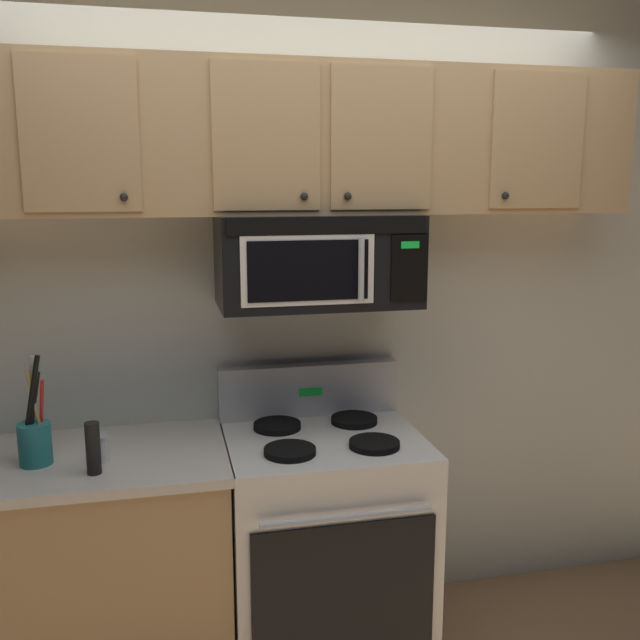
# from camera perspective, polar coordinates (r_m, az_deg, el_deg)

# --- Properties ---
(back_wall) EXTENTS (5.20, 0.10, 2.70)m
(back_wall) POSITION_cam_1_polar(r_m,az_deg,el_deg) (3.00, -1.27, 1.06)
(back_wall) COLOR silver
(back_wall) RESTS_ON ground_plane
(stove_range) EXTENTS (0.76, 0.69, 1.12)m
(stove_range) POSITION_cam_1_polar(r_m,az_deg,el_deg) (2.95, 0.30, -17.33)
(stove_range) COLOR white
(stove_range) RESTS_ON ground_plane
(over_range_microwave) EXTENTS (0.76, 0.43, 0.35)m
(over_range_microwave) POSITION_cam_1_polar(r_m,az_deg,el_deg) (2.73, -0.24, 4.85)
(over_range_microwave) COLOR black
(upper_cabinets) EXTENTS (2.50, 0.36, 0.55)m
(upper_cabinets) POSITION_cam_1_polar(r_m,az_deg,el_deg) (2.75, -0.39, 14.29)
(upper_cabinets) COLOR tan
(counter_segment) EXTENTS (0.93, 0.65, 0.90)m
(counter_segment) POSITION_cam_1_polar(r_m,az_deg,el_deg) (2.91, -16.97, -18.59)
(counter_segment) COLOR tan
(counter_segment) RESTS_ON ground_plane
(utensil_crock_teal) EXTENTS (0.11, 0.11, 0.40)m
(utensil_crock_teal) POSITION_cam_1_polar(r_m,az_deg,el_deg) (2.68, -22.04, -8.64)
(utensil_crock_teal) COLOR teal
(utensil_crock_teal) RESTS_ON counter_segment
(salt_shaker) EXTENTS (0.04, 0.04, 0.10)m
(salt_shaker) POSITION_cam_1_polar(r_m,az_deg,el_deg) (2.64, -17.18, -9.94)
(salt_shaker) COLOR white
(salt_shaker) RESTS_ON counter_segment
(pepper_mill) EXTENTS (0.05, 0.05, 0.18)m
(pepper_mill) POSITION_cam_1_polar(r_m,az_deg,el_deg) (2.53, -17.85, -9.82)
(pepper_mill) COLOR black
(pepper_mill) RESTS_ON counter_segment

